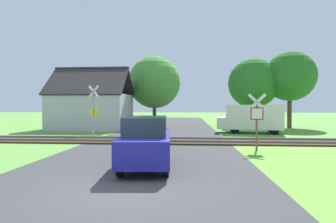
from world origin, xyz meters
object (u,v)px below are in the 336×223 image
(tree_center, at_px, (154,82))
(house, at_px, (92,110))
(mail_truck, at_px, (251,118))
(crossing_sign_far, at_px, (93,108))
(stop_sign_near, at_px, (257,117))
(parked_car, at_px, (147,141))
(tree_far, at_px, (290,76))
(tree_right, at_px, (253,83))

(tree_center, bearing_deg, house, -145.13)
(mail_truck, bearing_deg, crossing_sign_far, 113.12)
(stop_sign_near, distance_m, parked_car, 6.11)
(tree_far, relative_size, tree_right, 1.07)
(mail_truck, relative_size, parked_car, 1.25)
(tree_center, height_order, tree_right, tree_center)
(tree_far, bearing_deg, mail_truck, -131.26)
(stop_sign_near, xyz_separation_m, parked_car, (-4.79, -3.72, -0.71))
(stop_sign_near, bearing_deg, house, -31.03)
(house, bearing_deg, stop_sign_near, -42.11)
(stop_sign_near, distance_m, mail_truck, 8.33)
(tree_center, xyz_separation_m, tree_far, (13.67, -0.76, 0.44))
(tree_center, distance_m, parked_car, 18.97)
(stop_sign_near, xyz_separation_m, house, (-12.24, 11.00, 0.21))
(crossing_sign_far, bearing_deg, tree_right, 49.79)
(mail_truck, height_order, parked_car, mail_truck)
(tree_far, distance_m, mail_truck, 8.69)
(house, height_order, parked_car, house)
(crossing_sign_far, distance_m, tree_right, 16.65)
(crossing_sign_far, height_order, house, house)
(stop_sign_near, height_order, house, house)
(crossing_sign_far, bearing_deg, house, 126.07)
(crossing_sign_far, bearing_deg, mail_truck, 28.31)
(crossing_sign_far, relative_size, parked_car, 0.88)
(parked_car, bearing_deg, tree_right, 61.85)
(parked_car, bearing_deg, stop_sign_near, 33.72)
(house, distance_m, tree_right, 16.35)
(tree_center, distance_m, tree_far, 13.69)
(tree_far, xyz_separation_m, tree_right, (-3.37, 0.76, -0.60))
(stop_sign_near, xyz_separation_m, tree_far, (6.83, 14.00, 3.48))
(house, bearing_deg, crossing_sign_far, -68.99)
(house, bearing_deg, tree_far, 8.79)
(stop_sign_near, height_order, parked_car, stop_sign_near)
(tree_far, distance_m, tree_right, 3.51)
(parked_car, bearing_deg, house, 112.72)
(crossing_sign_far, distance_m, parked_car, 10.54)
(crossing_sign_far, xyz_separation_m, tree_far, (16.87, 8.65, 3.10))
(mail_truck, bearing_deg, tree_far, -31.56)
(tree_far, relative_size, mail_truck, 1.47)
(tree_far, bearing_deg, parked_car, -123.25)
(stop_sign_near, relative_size, crossing_sign_far, 0.76)
(crossing_sign_far, distance_m, tree_far, 19.22)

